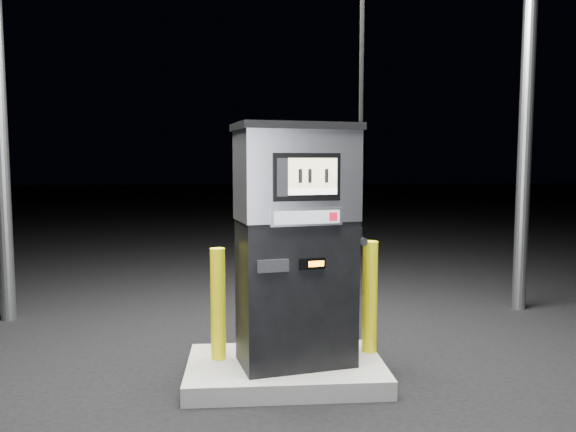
{
  "coord_description": "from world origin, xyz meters",
  "views": [
    {
      "loc": [
        -0.33,
        -4.45,
        1.78
      ],
      "look_at": [
        0.02,
        0.0,
        1.35
      ],
      "focal_mm": 35.0,
      "sensor_mm": 36.0,
      "label": 1
    }
  ],
  "objects": [
    {
      "name": "ground",
      "position": [
        0.0,
        0.0,
        0.0
      ],
      "size": [
        80.0,
        80.0,
        0.0
      ],
      "primitive_type": "plane",
      "color": "black",
      "rests_on": "ground"
    },
    {
      "name": "pump_island",
      "position": [
        0.0,
        0.0,
        0.07
      ],
      "size": [
        1.6,
        1.0,
        0.15
      ],
      "primitive_type": "cube",
      "color": "slate",
      "rests_on": "ground"
    },
    {
      "name": "fuel_dispenser",
      "position": [
        0.09,
        -0.03,
        1.14
      ],
      "size": [
        1.11,
        0.76,
        4.01
      ],
      "rotation": [
        0.0,
        0.0,
        0.21
      ],
      "color": "black",
      "rests_on": "pump_island"
    },
    {
      "name": "bollard_left",
      "position": [
        -0.55,
        0.12,
        0.61
      ],
      "size": [
        0.14,
        0.14,
        0.93
      ],
      "primitive_type": "cylinder",
      "rotation": [
        0.0,
        0.0,
        0.14
      ],
      "color": "#FFF60E",
      "rests_on": "pump_island"
    },
    {
      "name": "bollard_right",
      "position": [
        0.74,
        0.19,
        0.63
      ],
      "size": [
        0.14,
        0.14,
        0.96
      ],
      "primitive_type": "cylinder",
      "rotation": [
        0.0,
        0.0,
        0.13
      ],
      "color": "#FFF60E",
      "rests_on": "pump_island"
    }
  ]
}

